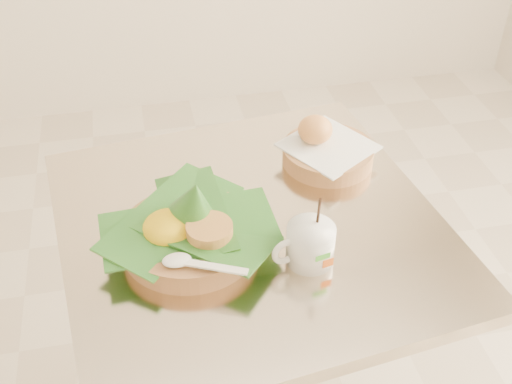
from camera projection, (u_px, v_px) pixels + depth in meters
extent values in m
cylinder|color=gray|center=(252.00, 349.00, 1.44)|extent=(0.07, 0.07, 0.69)
cube|color=beige|center=(251.00, 228.00, 1.22)|extent=(0.78, 0.78, 0.03)
cylinder|color=tan|center=(190.00, 237.00, 1.14)|extent=(0.25, 0.25, 0.04)
cone|color=#18551D|center=(193.00, 202.00, 1.11)|extent=(0.13, 0.15, 0.13)
ellipsoid|color=yellow|center=(169.00, 228.00, 1.13)|extent=(0.09, 0.09, 0.05)
cylinder|color=#CC9347|center=(209.00, 230.00, 1.10)|extent=(0.08, 0.08, 0.02)
cylinder|color=tan|center=(328.00, 154.00, 1.35)|extent=(0.19, 0.19, 0.04)
cube|color=white|center=(328.00, 146.00, 1.34)|extent=(0.22, 0.22, 0.01)
ellipsoid|color=orange|center=(315.00, 130.00, 1.33)|extent=(0.07, 0.07, 0.06)
cylinder|color=white|center=(310.00, 244.00, 1.11)|extent=(0.08, 0.08, 0.07)
torus|color=white|center=(286.00, 252.00, 1.09)|extent=(0.05, 0.02, 0.05)
cylinder|color=#422312|center=(311.00, 230.00, 1.09)|extent=(0.08, 0.08, 0.01)
cylinder|color=black|center=(318.00, 216.00, 1.08)|extent=(0.02, 0.04, 0.11)
cube|color=green|center=(323.00, 257.00, 1.07)|extent=(0.03, 0.01, 0.01)
cube|color=orange|center=(328.00, 263.00, 1.09)|extent=(0.02, 0.01, 0.02)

